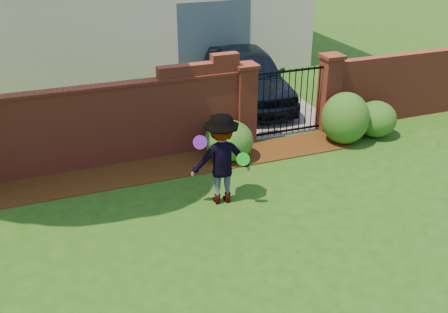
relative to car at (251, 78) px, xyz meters
name	(u,v)px	position (x,y,z in m)	size (l,w,h in m)	color
ground	(204,262)	(-3.55, -6.31, -0.76)	(80.00, 80.00, 0.01)	#214B12
mulch_bed	(106,178)	(-4.50, -2.97, -0.74)	(11.10, 1.08, 0.03)	#371E0A
brick_wall	(43,132)	(-5.56, -2.31, 0.17)	(8.70, 0.31, 2.16)	maroon
brick_wall_return	(397,87)	(3.05, -2.31, 0.09)	(4.00, 0.25, 1.70)	maroon
pillar_left	(245,104)	(-1.15, -2.31, 0.20)	(0.50, 0.50, 1.88)	maroon
pillar_right	(329,92)	(1.05, -2.31, 0.20)	(0.50, 0.50, 1.88)	maroon
iron_gate	(288,102)	(-0.05, -2.31, 0.09)	(1.78, 0.03, 1.60)	black
driveway	(226,87)	(-0.05, 1.69, -0.75)	(3.20, 8.00, 0.01)	slate
car	(251,78)	(0.00, 0.00, 0.00)	(1.79, 4.46, 1.52)	black
shrub_left	(229,140)	(-1.83, -3.01, -0.32)	(1.07, 1.07, 0.88)	#1A5018
shrub_middle	(345,118)	(0.99, -3.15, -0.15)	(1.10, 1.10, 1.21)	#1A5018
shrub_right	(376,119)	(1.91, -3.09, -0.33)	(0.97, 0.97, 0.86)	#1A5018
man	(222,160)	(-2.63, -4.67, 0.11)	(1.12, 0.65, 1.74)	gray
frisbee_purple	(200,142)	(-3.06, -4.75, 0.56)	(0.25, 0.25, 0.02)	purple
frisbee_green	(243,159)	(-2.34, -5.00, 0.22)	(0.24, 0.24, 0.02)	green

